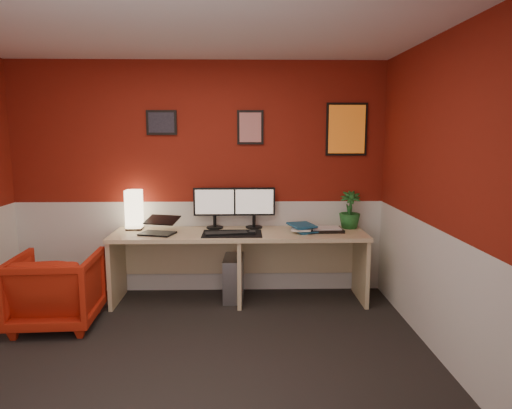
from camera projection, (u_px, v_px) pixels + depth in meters
name	position (u px, v px, depth m)	size (l,w,h in m)	color
ground	(180.00, 367.00, 3.51)	(4.00, 3.50, 0.01)	black
ceiling	(171.00, 19.00, 3.13)	(4.00, 3.50, 0.01)	white
wall_back	(199.00, 179.00, 5.05)	(4.00, 0.01, 2.50)	maroon
wall_front	(102.00, 279.00, 1.59)	(4.00, 0.01, 2.50)	maroon
wall_right	(454.00, 202.00, 3.37)	(0.01, 3.50, 2.50)	maroon
wainscot_back	(201.00, 246.00, 5.16)	(4.00, 0.01, 1.00)	silver
wainscot_right	(447.00, 301.00, 3.48)	(0.01, 3.50, 1.00)	silver
desk	(240.00, 267.00, 4.85)	(2.60, 0.65, 0.73)	#CCB883
shoji_lamp	(134.00, 211.00, 4.91)	(0.16, 0.16, 0.40)	#FFE5B2
laptop	(157.00, 224.00, 4.68)	(0.33, 0.23, 0.22)	black
monitor_left	(214.00, 201.00, 4.96)	(0.45, 0.06, 0.58)	black
monitor_right	(254.00, 201.00, 4.98)	(0.45, 0.06, 0.58)	black
desk_mat	(232.00, 234.00, 4.72)	(0.60, 0.38, 0.01)	black
keyboard	(226.00, 233.00, 4.69)	(0.42, 0.14, 0.02)	black
mouse	(252.00, 232.00, 4.69)	(0.06, 0.10, 0.03)	black
book_bottom	(296.00, 231.00, 4.78)	(0.20, 0.27, 0.03)	#1A5379
book_middle	(292.00, 228.00, 4.82)	(0.20, 0.28, 0.02)	silver
book_top	(291.00, 226.00, 4.78)	(0.23, 0.31, 0.03)	#1A5379
zen_tray	(326.00, 230.00, 4.84)	(0.35, 0.25, 0.03)	black
potted_plant	(350.00, 210.00, 4.98)	(0.22, 0.22, 0.40)	#19591E
pc_tower	(234.00, 278.00, 4.93)	(0.20, 0.45, 0.45)	#99999E
armchair	(57.00, 290.00, 4.23)	(0.72, 0.74, 0.67)	#B0200C
art_left	(162.00, 123.00, 4.93)	(0.32, 0.02, 0.26)	black
art_center	(250.00, 127.00, 4.96)	(0.28, 0.02, 0.36)	red
art_right	(347.00, 129.00, 4.99)	(0.44, 0.02, 0.56)	orange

